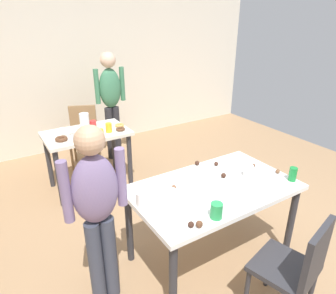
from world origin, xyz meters
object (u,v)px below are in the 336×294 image
object	(u,v)px
dining_table_near	(213,195)
person_adult_far	(111,97)
mixing_bowl	(167,196)
soda_can	(293,174)
person_girl_near	(97,206)
chair_far_table	(84,132)
pitcher_far	(85,122)
dining_table_far	(87,142)
chair_near_table	(296,266)

from	to	relation	value
dining_table_near	person_adult_far	size ratio (longest dim) A/B	0.86
mixing_bowl	soda_can	distance (m)	1.12
person_girl_near	mixing_bowl	world-z (taller)	person_girl_near
person_girl_near	chair_far_table	bearing A→B (deg)	75.20
person_girl_near	person_adult_far	bearing A→B (deg)	65.55
mixing_bowl	pitcher_far	xyz separation A→B (m)	(-0.03, 1.89, 0.06)
person_girl_near	person_adult_far	distance (m)	2.61
dining_table_far	soda_can	distance (m)	2.39
person_adult_far	mixing_bowl	size ratio (longest dim) A/B	9.53
chair_near_table	person_girl_near	world-z (taller)	person_girl_near
dining_table_near	chair_near_table	size ratio (longest dim) A/B	1.59
pitcher_far	dining_table_near	bearing A→B (deg)	-76.17
person_adult_far	pitcher_far	bearing A→B (deg)	-136.46
mixing_bowl	pitcher_far	world-z (taller)	pitcher_far
chair_far_table	mixing_bowl	distance (m)	2.48
person_girl_near	pitcher_far	size ratio (longest dim) A/B	7.00
pitcher_far	person_adult_far	bearing A→B (deg)	43.54
person_adult_far	mixing_bowl	world-z (taller)	person_adult_far
chair_near_table	chair_far_table	xyz separation A→B (m)	(-0.42, 3.28, 0.00)
dining_table_far	chair_far_table	size ratio (longest dim) A/B	1.16
dining_table_near	chair_near_table	bearing A→B (deg)	-83.79
chair_far_table	soda_can	xyz separation A→B (m)	(0.98, -2.77, 0.31)
mixing_bowl	chair_far_table	bearing A→B (deg)	87.63
dining_table_far	mixing_bowl	xyz separation A→B (m)	(0.05, -1.79, 0.17)
pitcher_far	person_girl_near	bearing A→B (deg)	-105.35
chair_near_table	pitcher_far	xyz separation A→B (m)	(-0.56, 2.70, 0.36)
dining_table_far	person_adult_far	xyz separation A→B (m)	(0.60, 0.65, 0.34)
chair_far_table	soda_can	world-z (taller)	soda_can
pitcher_far	chair_far_table	bearing A→B (deg)	76.97
soda_can	mixing_bowl	bearing A→B (deg)	164.01
dining_table_far	chair_near_table	xyz separation A→B (m)	(0.58, -2.61, -0.13)
person_girl_near	mixing_bowl	xyz separation A→B (m)	(0.53, -0.06, -0.07)
dining_table_near	chair_near_table	xyz separation A→B (m)	(0.09, -0.79, -0.17)
dining_table_far	mixing_bowl	bearing A→B (deg)	-88.25
dining_table_far	mixing_bowl	distance (m)	1.80
person_adult_far	chair_far_table	bearing A→B (deg)	176.86
chair_far_table	pitcher_far	world-z (taller)	pitcher_far
pitcher_far	soda_can	bearing A→B (deg)	-63.20
dining_table_near	dining_table_far	distance (m)	1.88
dining_table_far	chair_near_table	size ratio (longest dim) A/B	1.16
dining_table_far	person_adult_far	distance (m)	0.95
chair_far_table	pitcher_far	bearing A→B (deg)	-103.03
person_adult_far	mixing_bowl	xyz separation A→B (m)	(-0.55, -2.44, -0.18)
person_adult_far	soda_can	xyz separation A→B (m)	(0.53, -2.74, -0.16)
soda_can	dining_table_near	bearing A→B (deg)	156.26
dining_table_near	person_girl_near	distance (m)	1.00
dining_table_near	dining_table_far	world-z (taller)	same
dining_table_near	dining_table_far	xyz separation A→B (m)	(-0.49, 1.82, -0.04)
dining_table_near	person_girl_near	world-z (taller)	person_girl_near
dining_table_near	mixing_bowl	world-z (taller)	mixing_bowl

